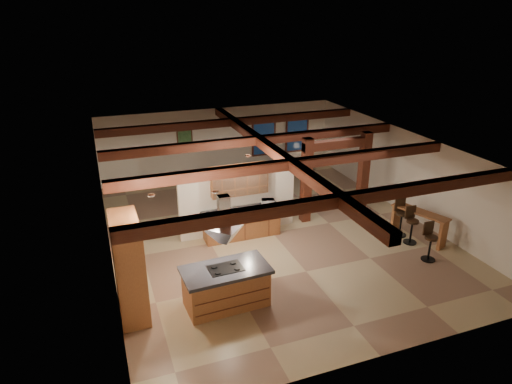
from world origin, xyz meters
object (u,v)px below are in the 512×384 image
(kitchen_island, at_px, (226,286))
(bar_counter, at_px, (419,220))
(sofa, at_px, (284,166))
(dining_table, at_px, (230,199))

(kitchen_island, height_order, bar_counter, kitchen_island)
(bar_counter, bearing_deg, kitchen_island, -169.80)
(kitchen_island, relative_size, bar_counter, 1.16)
(kitchen_island, bearing_deg, sofa, 58.26)
(sofa, xyz_separation_m, bar_counter, (1.46, -7.17, 0.36))
(bar_counter, bearing_deg, sofa, 101.51)
(sofa, bearing_deg, kitchen_island, 52.39)
(kitchen_island, relative_size, dining_table, 1.20)
(dining_table, bearing_deg, kitchen_island, -99.57)
(kitchen_island, xyz_separation_m, bar_counter, (6.63, 1.19, 0.12))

